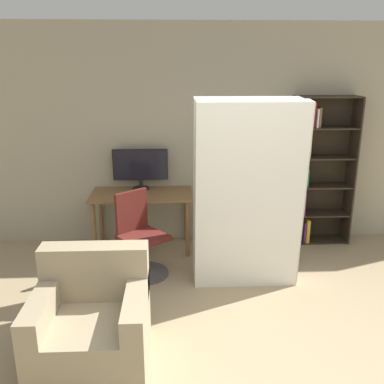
{
  "coord_description": "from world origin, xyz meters",
  "views": [
    {
      "loc": [
        -0.62,
        -2.21,
        2.23
      ],
      "look_at": [
        -0.45,
        1.68,
        1.05
      ],
      "focal_mm": 40.0,
      "sensor_mm": 36.0,
      "label": 1
    }
  ],
  "objects_px": {
    "bookshelf": "(313,172)",
    "monitor": "(140,167)",
    "office_chair": "(140,242)",
    "armchair": "(92,322)",
    "mattress_far": "(244,189)",
    "mattress_near": "(250,198)"
  },
  "relations": [
    {
      "from": "bookshelf",
      "to": "monitor",
      "type": "bearing_deg",
      "value": 179.83
    },
    {
      "from": "office_chair",
      "to": "armchair",
      "type": "xyz_separation_m",
      "value": [
        -0.27,
        -1.41,
        -0.05
      ]
    },
    {
      "from": "armchair",
      "to": "bookshelf",
      "type": "bearing_deg",
      "value": 43.18
    },
    {
      "from": "monitor",
      "to": "bookshelf",
      "type": "xyz_separation_m",
      "value": [
        2.16,
        -0.01,
        -0.09
      ]
    },
    {
      "from": "monitor",
      "to": "mattress_far",
      "type": "relative_size",
      "value": 0.35
    },
    {
      "from": "office_chair",
      "to": "mattress_far",
      "type": "distance_m",
      "value": 1.26
    },
    {
      "from": "mattress_near",
      "to": "mattress_far",
      "type": "relative_size",
      "value": 1.0
    },
    {
      "from": "mattress_near",
      "to": "armchair",
      "type": "xyz_separation_m",
      "value": [
        -1.38,
        -1.08,
        -0.64
      ]
    },
    {
      "from": "office_chair",
      "to": "mattress_far",
      "type": "relative_size",
      "value": 0.48
    },
    {
      "from": "monitor",
      "to": "bookshelf",
      "type": "bearing_deg",
      "value": -0.17
    },
    {
      "from": "monitor",
      "to": "office_chair",
      "type": "relative_size",
      "value": 0.74
    },
    {
      "from": "mattress_near",
      "to": "mattress_far",
      "type": "height_order",
      "value": "mattress_near"
    },
    {
      "from": "bookshelf",
      "to": "office_chair",
      "type": "bearing_deg",
      "value": -158.48
    },
    {
      "from": "office_chair",
      "to": "armchair",
      "type": "distance_m",
      "value": 1.43
    },
    {
      "from": "office_chair",
      "to": "mattress_far",
      "type": "xyz_separation_m",
      "value": [
        1.11,
        -0.01,
        0.59
      ]
    },
    {
      "from": "office_chair",
      "to": "mattress_near",
      "type": "distance_m",
      "value": 1.3
    },
    {
      "from": "monitor",
      "to": "mattress_far",
      "type": "height_order",
      "value": "mattress_far"
    },
    {
      "from": "monitor",
      "to": "bookshelf",
      "type": "relative_size",
      "value": 0.36
    },
    {
      "from": "armchair",
      "to": "mattress_near",
      "type": "bearing_deg",
      "value": 37.9
    },
    {
      "from": "mattress_far",
      "to": "office_chair",
      "type": "bearing_deg",
      "value": 179.32
    },
    {
      "from": "office_chair",
      "to": "bookshelf",
      "type": "xyz_separation_m",
      "value": [
        2.12,
        0.84,
        0.55
      ]
    },
    {
      "from": "bookshelf",
      "to": "mattress_near",
      "type": "distance_m",
      "value": 1.54
    }
  ]
}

